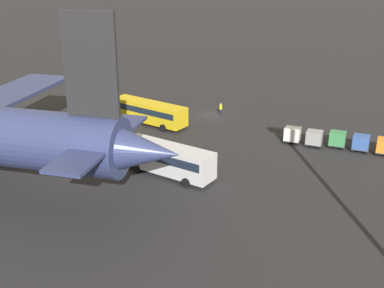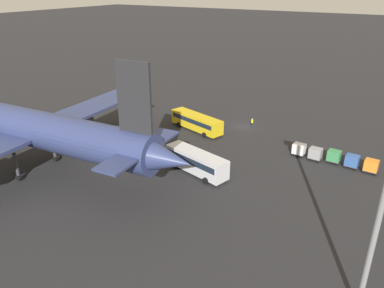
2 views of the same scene
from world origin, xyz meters
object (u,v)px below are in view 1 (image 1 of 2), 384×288
(cargo_cart_white, at_px, (292,134))
(cargo_cart_grey, at_px, (314,138))
(worker_person, at_px, (221,109))
(cargo_cart_blue, at_px, (361,142))
(shuttle_bus_far, at_px, (168,158))
(cargo_cart_green, at_px, (338,139))
(shuttle_bus_near, at_px, (149,111))

(cargo_cart_white, bearing_deg, cargo_cart_grey, 172.94)
(worker_person, bearing_deg, cargo_cart_blue, 157.19)
(cargo_cart_grey, xyz_separation_m, cargo_cart_white, (2.75, -0.34, 0.00))
(cargo_cart_grey, relative_size, cargo_cart_white, 1.00)
(shuttle_bus_far, bearing_deg, cargo_cart_blue, -130.23)
(worker_person, relative_size, cargo_cart_green, 0.83)
(shuttle_bus_far, relative_size, cargo_cart_green, 5.28)
(worker_person, relative_size, cargo_cart_blue, 0.83)
(cargo_cart_green, bearing_deg, shuttle_bus_near, -1.78)
(shuttle_bus_far, xyz_separation_m, cargo_cart_grey, (-14.09, -13.56, -0.80))
(cargo_cart_green, distance_m, cargo_cart_white, 5.50)
(worker_person, xyz_separation_m, cargo_cart_white, (-11.76, 8.31, 0.32))
(shuttle_bus_near, height_order, cargo_cart_blue, shuttle_bus_near)
(cargo_cart_white, bearing_deg, shuttle_bus_near, -2.96)
(shuttle_bus_far, xyz_separation_m, cargo_cart_green, (-16.84, -14.15, -0.80))
(cargo_cart_white, bearing_deg, shuttle_bus_far, 50.78)
(shuttle_bus_near, distance_m, cargo_cart_white, 20.20)
(shuttle_bus_near, xyz_separation_m, cargo_cart_grey, (-22.91, 1.38, -0.67))
(cargo_cart_white, bearing_deg, worker_person, -35.25)
(worker_person, bearing_deg, cargo_cart_grey, 149.19)
(shuttle_bus_far, bearing_deg, cargo_cart_white, -114.62)
(shuttle_bus_near, distance_m, cargo_cart_blue, 28.43)
(shuttle_bus_near, xyz_separation_m, cargo_cart_green, (-25.66, 0.80, -0.67))
(shuttle_bus_near, bearing_deg, shuttle_bus_far, 137.11)
(shuttle_bus_near, bearing_deg, worker_person, -122.59)
(worker_person, bearing_deg, shuttle_bus_far, 91.07)
(worker_person, relative_size, cargo_cart_grey, 0.83)
(cargo_cart_green, bearing_deg, shuttle_bus_far, 40.04)
(worker_person, bearing_deg, cargo_cart_white, 144.75)
(shuttle_bus_near, distance_m, cargo_cart_green, 25.68)
(worker_person, height_order, cargo_cart_green, cargo_cart_green)
(cargo_cart_blue, height_order, cargo_cart_white, same)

